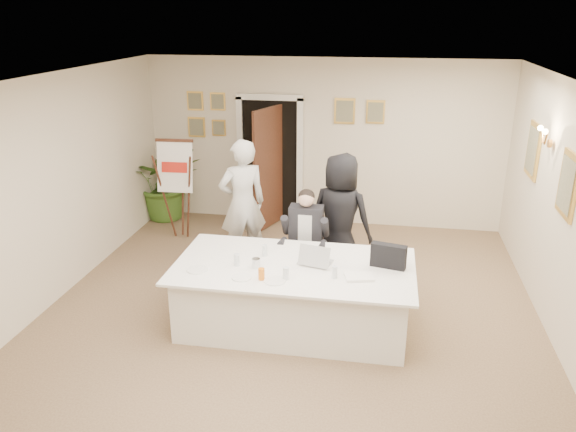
% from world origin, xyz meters
% --- Properties ---
extents(floor, '(7.00, 7.00, 0.00)m').
position_xyz_m(floor, '(0.00, 0.00, 0.00)').
color(floor, brown).
rests_on(floor, ground).
extents(ceiling, '(6.00, 7.00, 0.02)m').
position_xyz_m(ceiling, '(0.00, 0.00, 2.80)').
color(ceiling, white).
rests_on(ceiling, wall_back).
extents(wall_back, '(6.00, 0.10, 2.80)m').
position_xyz_m(wall_back, '(0.00, 3.50, 1.40)').
color(wall_back, beige).
rests_on(wall_back, floor).
extents(wall_front, '(6.00, 0.10, 2.80)m').
position_xyz_m(wall_front, '(0.00, -3.50, 1.40)').
color(wall_front, beige).
rests_on(wall_front, floor).
extents(wall_left, '(0.10, 7.00, 2.80)m').
position_xyz_m(wall_left, '(-3.00, 0.00, 1.40)').
color(wall_left, beige).
rests_on(wall_left, floor).
extents(wall_right, '(0.10, 7.00, 2.80)m').
position_xyz_m(wall_right, '(3.00, 0.00, 1.40)').
color(wall_right, beige).
rests_on(wall_right, floor).
extents(doorway, '(1.14, 0.86, 2.20)m').
position_xyz_m(doorway, '(-0.88, 3.32, 1.04)').
color(doorway, black).
rests_on(doorway, floor).
extents(pictures_back_wall, '(3.40, 0.06, 0.80)m').
position_xyz_m(pictures_back_wall, '(-0.80, 3.47, 1.85)').
color(pictures_back_wall, '#E6B74E').
rests_on(pictures_back_wall, wall_back).
extents(pictures_right_wall, '(0.06, 2.20, 0.80)m').
position_xyz_m(pictures_right_wall, '(2.97, 1.20, 1.75)').
color(pictures_right_wall, '#E6B74E').
rests_on(pictures_right_wall, wall_right).
extents(wall_sconce, '(0.20, 0.30, 0.24)m').
position_xyz_m(wall_sconce, '(2.90, 1.20, 2.10)').
color(wall_sconce, '#BF833D').
rests_on(wall_sconce, wall_right).
extents(conference_table, '(2.73, 1.45, 0.78)m').
position_xyz_m(conference_table, '(0.09, -0.03, 0.39)').
color(conference_table, white).
rests_on(conference_table, floor).
extents(seated_man, '(0.67, 0.70, 1.38)m').
position_xyz_m(seated_man, '(0.09, 0.94, 0.69)').
color(seated_man, black).
rests_on(seated_man, floor).
extents(flip_chart, '(0.57, 0.37, 1.61)m').
position_xyz_m(flip_chart, '(-2.16, 2.33, 0.75)').
color(flip_chart, '#371E11').
rests_on(flip_chart, floor).
extents(standing_man, '(0.81, 0.73, 1.86)m').
position_xyz_m(standing_man, '(-0.90, 1.53, 0.93)').
color(standing_man, silver).
rests_on(standing_man, floor).
extents(standing_woman, '(0.99, 0.78, 1.77)m').
position_xyz_m(standing_woman, '(0.50, 1.30, 0.88)').
color(standing_woman, black).
rests_on(standing_woman, floor).
extents(potted_palm, '(1.52, 1.43, 1.35)m').
position_xyz_m(potted_palm, '(-2.71, 3.20, 0.68)').
color(potted_palm, '#3C6521').
rests_on(potted_palm, floor).
extents(laptop, '(0.44, 0.45, 0.28)m').
position_xyz_m(laptop, '(0.33, 0.08, 0.91)').
color(laptop, '#B7BABC').
rests_on(laptop, conference_table).
extents(laptop_bag, '(0.41, 0.20, 0.28)m').
position_xyz_m(laptop_bag, '(1.15, 0.10, 0.91)').
color(laptop_bag, black).
rests_on(laptop_bag, conference_table).
extents(paper_stack, '(0.34, 0.28, 0.03)m').
position_xyz_m(paper_stack, '(0.84, -0.24, 0.79)').
color(paper_stack, white).
rests_on(paper_stack, conference_table).
extents(plate_left, '(0.26, 0.26, 0.01)m').
position_xyz_m(plate_left, '(-0.95, -0.35, 0.78)').
color(plate_left, white).
rests_on(plate_left, conference_table).
extents(plate_mid, '(0.26, 0.26, 0.01)m').
position_xyz_m(plate_mid, '(-0.41, -0.45, 0.78)').
color(plate_mid, white).
rests_on(plate_mid, conference_table).
extents(plate_near, '(0.27, 0.27, 0.01)m').
position_xyz_m(plate_near, '(-0.04, -0.47, 0.78)').
color(plate_near, white).
rests_on(plate_near, conference_table).
extents(glass_a, '(0.08, 0.08, 0.14)m').
position_xyz_m(glass_a, '(-0.54, -0.15, 0.84)').
color(glass_a, silver).
rests_on(glass_a, conference_table).
extents(glass_b, '(0.09, 0.09, 0.14)m').
position_xyz_m(glass_b, '(0.07, -0.40, 0.84)').
color(glass_b, silver).
rests_on(glass_b, conference_table).
extents(glass_c, '(0.07, 0.07, 0.14)m').
position_xyz_m(glass_c, '(0.58, -0.28, 0.84)').
color(glass_c, silver).
rests_on(glass_c, conference_table).
extents(glass_d, '(0.07, 0.07, 0.14)m').
position_xyz_m(glass_d, '(-0.29, 0.17, 0.84)').
color(glass_d, silver).
rests_on(glass_d, conference_table).
extents(oj_glass, '(0.08, 0.08, 0.13)m').
position_xyz_m(oj_glass, '(-0.19, -0.45, 0.84)').
color(oj_glass, orange).
rests_on(oj_glass, conference_table).
extents(steel_jug, '(0.12, 0.12, 0.11)m').
position_xyz_m(steel_jug, '(-0.31, -0.17, 0.83)').
color(steel_jug, silver).
rests_on(steel_jug, conference_table).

